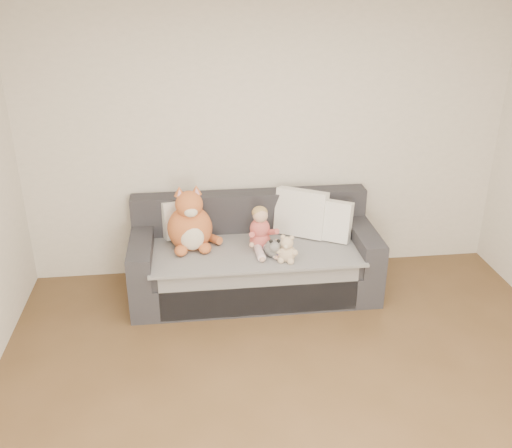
# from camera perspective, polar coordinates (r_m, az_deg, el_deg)

# --- Properties ---
(room_shell) EXTENTS (5.00, 5.00, 5.00)m
(room_shell) POSITION_cam_1_polar(r_m,az_deg,el_deg) (3.39, 5.99, -1.40)
(room_shell) COLOR brown
(room_shell) RESTS_ON ground
(sofa) EXTENTS (2.20, 0.94, 0.85)m
(sofa) POSITION_cam_1_polar(r_m,az_deg,el_deg) (5.25, -0.25, -3.53)
(sofa) COLOR #27262B
(sofa) RESTS_ON ground
(cushion_left) EXTENTS (0.42, 0.30, 0.37)m
(cushion_left) POSITION_cam_1_polar(r_m,az_deg,el_deg) (5.30, -7.28, 0.63)
(cushion_left) COLOR silver
(cushion_left) RESTS_ON sofa
(cushion_right_back) EXTENTS (0.51, 0.42, 0.45)m
(cushion_right_back) POSITION_cam_1_polar(r_m,az_deg,el_deg) (5.29, 4.52, 1.13)
(cushion_right_back) COLOR silver
(cushion_right_back) RESTS_ON sofa
(cushion_right_front) EXTENTS (0.44, 0.36, 0.38)m
(cushion_right_front) POSITION_cam_1_polar(r_m,az_deg,el_deg) (5.24, 7.33, 0.40)
(cushion_right_front) COLOR silver
(cushion_right_front) RESTS_ON sofa
(toddler) EXTENTS (0.28, 0.40, 0.40)m
(toddler) POSITION_cam_1_polar(r_m,az_deg,el_deg) (5.01, 0.50, -0.77)
(toddler) COLOR #BF5B43
(toddler) RESTS_ON sofa
(plush_cat) EXTENTS (0.49, 0.44, 0.61)m
(plush_cat) POSITION_cam_1_polar(r_m,az_deg,el_deg) (5.04, -6.59, -0.08)
(plush_cat) COLOR #A44724
(plush_cat) RESTS_ON sofa
(teddy_bear) EXTENTS (0.19, 0.15, 0.25)m
(teddy_bear) POSITION_cam_1_polar(r_m,az_deg,el_deg) (4.83, 3.10, -2.70)
(teddy_bear) COLOR tan
(teddy_bear) RESTS_ON sofa
(plush_cow) EXTENTS (0.16, 0.24, 0.19)m
(plush_cow) POSITION_cam_1_polar(r_m,az_deg,el_deg) (4.92, 1.78, -2.42)
(plush_cow) COLOR white
(plush_cow) RESTS_ON sofa
(sippy_cup) EXTENTS (0.11, 0.07, 0.12)m
(sippy_cup) POSITION_cam_1_polar(r_m,az_deg,el_deg) (4.89, 2.24, -2.81)
(sippy_cup) COLOR #4C338B
(sippy_cup) RESTS_ON sofa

